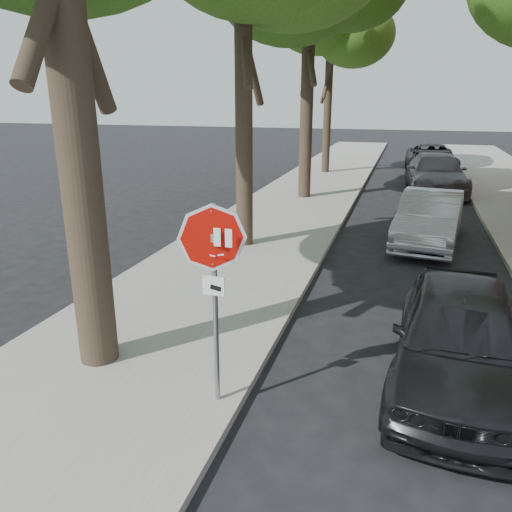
# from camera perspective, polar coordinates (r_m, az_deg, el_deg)

# --- Properties ---
(ground) EXTENTS (120.00, 120.00, 0.00)m
(ground) POSITION_cam_1_polar(r_m,az_deg,el_deg) (6.70, 1.53, -17.80)
(ground) COLOR black
(ground) RESTS_ON ground
(sidewalk_left) EXTENTS (4.00, 55.00, 0.12)m
(sidewalk_left) POSITION_cam_1_polar(r_m,az_deg,el_deg) (18.11, 3.92, 5.50)
(sidewalk_left) COLOR gray
(sidewalk_left) RESTS_ON ground
(curb_left) EXTENTS (0.12, 55.00, 0.13)m
(curb_left) POSITION_cam_1_polar(r_m,az_deg,el_deg) (17.78, 10.40, 5.04)
(curb_left) COLOR #9E9384
(curb_left) RESTS_ON ground
(curb_right) EXTENTS (0.12, 55.00, 0.13)m
(curb_right) POSITION_cam_1_polar(r_m,az_deg,el_deg) (17.86, 24.56, 3.77)
(curb_right) COLOR #9E9384
(curb_right) RESTS_ON ground
(stop_sign) EXTENTS (0.76, 0.34, 2.61)m
(stop_sign) POSITION_cam_1_polar(r_m,az_deg,el_deg) (5.97, -4.87, -1.32)
(stop_sign) COLOR gray
(stop_sign) RESTS_ON sidewalk_left
(tree_far) EXTENTS (5.29, 4.91, 9.33)m
(tree_far) POSITION_cam_1_polar(r_m,az_deg,el_deg) (26.90, 8.58, 24.68)
(tree_far) COLOR black
(tree_far) RESTS_ON sidewalk_left
(car_a) EXTENTS (2.05, 4.41, 1.46)m
(car_a) POSITION_cam_1_polar(r_m,az_deg,el_deg) (7.52, 22.23, -8.53)
(car_a) COLOR black
(car_a) RESTS_ON ground
(car_b) EXTENTS (2.05, 4.52, 1.44)m
(car_b) POSITION_cam_1_polar(r_m,az_deg,el_deg) (14.42, 19.22, 4.05)
(car_b) COLOR #A4A7AC
(car_b) RESTS_ON ground
(car_c) EXTENTS (2.65, 5.62, 1.58)m
(car_c) POSITION_cam_1_polar(r_m,az_deg,el_deg) (22.64, 19.85, 8.85)
(car_c) COLOR #525156
(car_c) RESTS_ON ground
(car_d) EXTENTS (2.67, 5.48, 1.50)m
(car_d) POSITION_cam_1_polar(r_m,az_deg,el_deg) (28.32, 19.38, 10.41)
(car_d) COLOR black
(car_d) RESTS_ON ground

